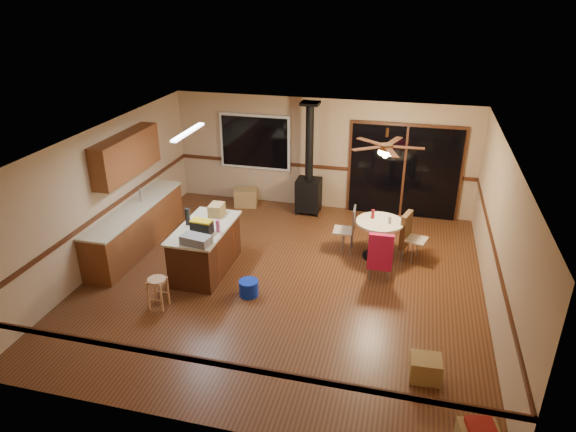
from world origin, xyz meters
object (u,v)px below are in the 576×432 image
(toolbox_black, at_px, (202,227))
(wood_stove, at_px, (309,183))
(bar_stool, at_px, (158,293))
(chair_right, at_px, (407,230))
(kitchen_island, at_px, (206,248))
(chair_near, at_px, (381,252))
(toolbox_grey, at_px, (196,240))
(chair_left, at_px, (349,225))
(dining_table, at_px, (379,233))
(box_under_window, at_px, (246,197))
(box_corner_b, at_px, (425,368))
(blue_bucket, at_px, (249,288))

(toolbox_black, bearing_deg, wood_stove, 69.28)
(bar_stool, height_order, chair_right, chair_right)
(kitchen_island, bearing_deg, bar_stool, -102.66)
(chair_near, bearing_deg, bar_stool, -153.44)
(wood_stove, bearing_deg, chair_near, -54.82)
(chair_near, xyz_separation_m, chair_right, (0.42, 0.98, 0.00))
(bar_stool, bearing_deg, toolbox_grey, 56.98)
(kitchen_island, bearing_deg, chair_right, 21.04)
(toolbox_grey, xyz_separation_m, chair_left, (2.34, 2.05, -0.39))
(toolbox_grey, distance_m, dining_table, 3.54)
(chair_near, height_order, box_under_window, chair_near)
(bar_stool, height_order, box_corner_b, bar_stool)
(toolbox_grey, height_order, dining_table, toolbox_grey)
(chair_near, bearing_deg, toolbox_black, -168.64)
(toolbox_grey, relative_size, toolbox_black, 1.32)
(toolbox_grey, xyz_separation_m, chair_right, (3.45, 2.04, -0.38))
(chair_near, bearing_deg, wood_stove, 125.18)
(toolbox_grey, distance_m, box_corner_b, 4.17)
(chair_near, xyz_separation_m, box_corner_b, (0.83, -2.39, -0.43))
(chair_left, xyz_separation_m, box_under_window, (-2.73, 1.71, -0.38))
(bar_stool, bearing_deg, chair_right, 34.91)
(toolbox_black, xyz_separation_m, chair_right, (3.53, 1.61, -0.41))
(blue_bucket, bearing_deg, toolbox_grey, -177.63)
(box_corner_b, bearing_deg, kitchen_island, 153.57)
(blue_bucket, xyz_separation_m, chair_left, (1.44, 2.01, 0.45))
(wood_stove, relative_size, dining_table, 2.76)
(kitchen_island, distance_m, box_under_window, 3.12)
(dining_table, relative_size, chair_right, 1.31)
(toolbox_grey, height_order, blue_bucket, toolbox_grey)
(kitchen_island, relative_size, chair_near, 2.40)
(dining_table, bearing_deg, toolbox_grey, -146.45)
(chair_left, distance_m, box_under_window, 3.24)
(wood_stove, relative_size, chair_near, 3.60)
(wood_stove, bearing_deg, toolbox_grey, -107.39)
(toolbox_grey, bearing_deg, blue_bucket, 2.37)
(blue_bucket, xyz_separation_m, dining_table, (2.04, 1.91, 0.39))
(wood_stove, xyz_separation_m, chair_left, (1.17, -1.66, -0.14))
(kitchen_island, bearing_deg, wood_stove, 66.91)
(toolbox_black, xyz_separation_m, chair_left, (2.41, 1.61, -0.42))
(box_corner_b, bearing_deg, chair_left, 114.37)
(kitchen_island, relative_size, chair_right, 2.40)
(chair_right, distance_m, box_corner_b, 3.42)
(bar_stool, bearing_deg, box_corner_b, -8.66)
(box_corner_b, bearing_deg, toolbox_grey, 161.02)
(wood_stove, bearing_deg, chair_left, -54.80)
(chair_right, bearing_deg, box_corner_b, -83.05)
(dining_table, bearing_deg, chair_near, -83.52)
(box_under_window, bearing_deg, blue_bucket, -70.95)
(chair_near, bearing_deg, box_corner_b, -70.74)
(toolbox_grey, bearing_deg, bar_stool, -123.02)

